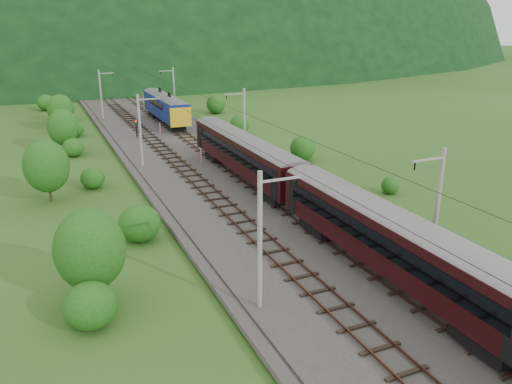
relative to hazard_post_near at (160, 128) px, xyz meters
name	(u,v)px	position (x,y,z in m)	size (l,w,h in m)	color
ground	(351,289)	(0.23, -48.46, -1.08)	(600.00, 600.00, 0.00)	#2D4A17
railbed	(279,228)	(0.23, -38.46, -0.93)	(14.00, 220.00, 0.30)	#38332D
track_left	(251,231)	(-2.17, -38.46, -0.70)	(2.40, 220.00, 0.27)	#532F23
track_right	(306,221)	(2.63, -38.46, -0.70)	(2.40, 220.00, 0.27)	#532F23
catenary_left	(141,129)	(-5.89, -16.46, 3.42)	(2.54, 192.28, 8.00)	gray
catenary_right	(244,121)	(6.35, -16.46, 3.42)	(2.54, 192.28, 8.00)	gray
overhead_wires	(281,142)	(0.23, -38.46, 6.02)	(4.83, 198.00, 0.03)	black
mountain_main	(63,55)	(0.23, 211.54, -1.08)	(504.00, 360.00, 244.00)	black
hazard_post_near	(160,128)	(0.00, 0.00, 0.00)	(0.17, 0.17, 1.55)	red
hazard_post_far	(201,156)	(0.55, -17.60, -0.03)	(0.16, 0.16, 1.48)	red
signal	(136,128)	(-3.66, -1.49, 0.65)	(0.27, 0.27, 2.43)	black
vegetation_left	(79,202)	(-14.05, -33.19, 1.68)	(13.31, 144.34, 7.09)	#165216
vegetation_right	(337,165)	(12.22, -27.92, 0.25)	(6.08, 102.95, 3.08)	#165216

